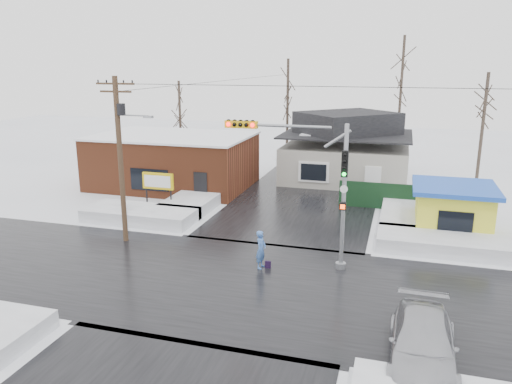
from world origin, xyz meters
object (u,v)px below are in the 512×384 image
(marquee_sign, at_px, (158,182))
(car, at_px, (422,344))
(traffic_signal, at_px, (311,175))
(pedestrian, at_px, (261,250))
(utility_pole, at_px, (121,151))
(kiosk, at_px, (453,209))

(marquee_sign, relative_size, car, 0.49)
(marquee_sign, distance_m, car, 21.51)
(traffic_signal, relative_size, car, 1.33)
(marquee_sign, xyz_separation_m, pedestrian, (9.29, -7.52, -0.98))
(pedestrian, distance_m, car, 9.54)
(utility_pole, xyz_separation_m, pedestrian, (8.21, -1.53, -4.17))
(pedestrian, bearing_deg, traffic_signal, -57.97)
(traffic_signal, height_order, pedestrian, traffic_signal)
(traffic_signal, relative_size, kiosk, 1.52)
(utility_pole, height_order, pedestrian, utility_pole)
(utility_pole, relative_size, marquee_sign, 3.53)
(utility_pole, height_order, kiosk, utility_pole)
(utility_pole, distance_m, pedestrian, 9.34)
(kiosk, height_order, pedestrian, kiosk)
(marquee_sign, relative_size, kiosk, 0.55)
(marquee_sign, height_order, kiosk, kiosk)
(utility_pole, bearing_deg, car, -26.55)
(utility_pole, bearing_deg, kiosk, 20.44)
(traffic_signal, relative_size, marquee_sign, 2.75)
(traffic_signal, height_order, kiosk, traffic_signal)
(marquee_sign, distance_m, kiosk, 18.51)
(utility_pole, bearing_deg, pedestrian, -10.52)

